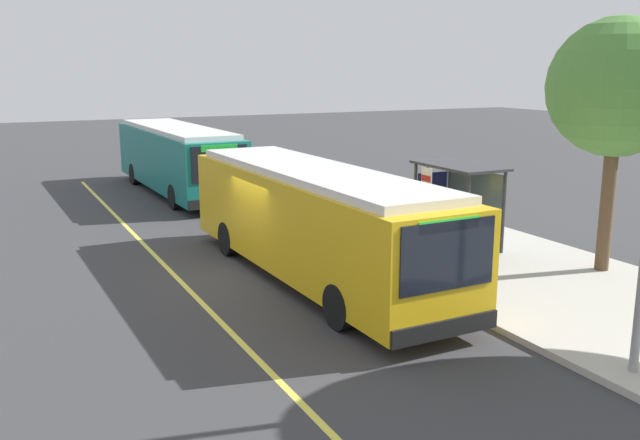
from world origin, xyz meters
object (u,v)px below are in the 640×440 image
at_px(transit_bus_second, 177,157).
at_px(route_sign_post, 426,205).
at_px(pedestrian_commuter, 436,231).
at_px(transit_bus_main, 314,219).
at_px(waiting_bench, 466,231).

bearing_deg(transit_bus_second, route_sign_post, 9.35).
xyz_separation_m(transit_bus_second, pedestrian_commuter, (14.88, 3.08, -0.50)).
bearing_deg(transit_bus_main, waiting_bench, 95.20).
distance_m(transit_bus_main, waiting_bench, 5.41).
bearing_deg(transit_bus_main, transit_bus_second, 179.25).
distance_m(waiting_bench, pedestrian_commuter, 2.45).
bearing_deg(transit_bus_second, transit_bus_main, -0.75).
distance_m(transit_bus_main, transit_bus_second, 14.09).
bearing_deg(transit_bus_second, waiting_bench, 20.62).
xyz_separation_m(transit_bus_main, pedestrian_commuter, (0.79, 3.26, -0.50)).
relative_size(transit_bus_second, waiting_bench, 6.98).
height_order(transit_bus_second, route_sign_post, same).
relative_size(transit_bus_main, route_sign_post, 3.98).
bearing_deg(waiting_bench, route_sign_post, -58.57).
bearing_deg(pedestrian_commuter, route_sign_post, -60.83).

